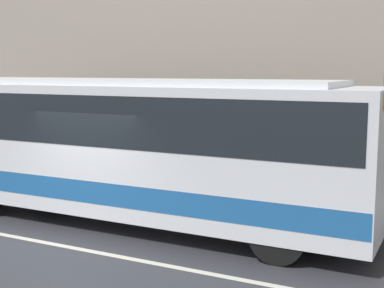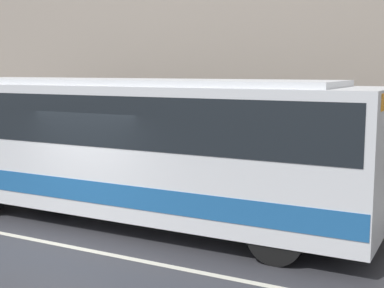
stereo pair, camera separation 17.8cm
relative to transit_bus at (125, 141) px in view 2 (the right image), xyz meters
name	(u,v)px [view 2 (the right image)]	position (x,y,z in m)	size (l,w,h in m)	color
ground_plane	(60,245)	(-0.07, -2.11, -1.78)	(60.00, 60.00, 0.00)	#333338
sidewalk	(190,188)	(-0.07, 3.20, -1.71)	(60.00, 2.62, 0.14)	gray
building_facade	(213,19)	(-0.07, 4.66, 3.04)	(60.00, 0.35, 10.00)	gray
lane_stripe	(60,245)	(-0.07, -2.11, -1.78)	(54.00, 0.14, 0.01)	beige
transit_bus	(125,141)	(0.00, 0.00, 0.00)	(11.13, 2.62, 3.16)	silver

